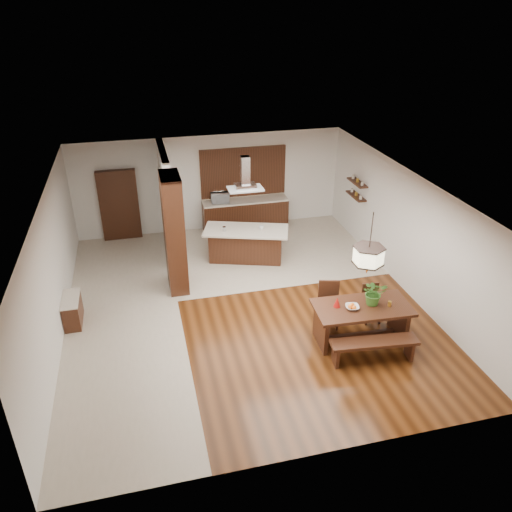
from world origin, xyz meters
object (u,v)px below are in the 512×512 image
object	(u,v)px
dining_table	(361,315)
dining_chair_right	(372,304)
foliage_plant	(374,293)
island_cup	(261,227)
hallway_console	(72,310)
microwave	(220,198)
fruit_bowl	(352,307)
dining_bench	(373,351)
kitchen_island	(246,244)
pendant_lantern	(370,244)
range_hood	(245,173)
dining_chair_left	(329,306)

from	to	relation	value
dining_table	dining_chair_right	xyz separation A→B (m)	(0.53, 0.58, -0.18)
foliage_plant	island_cup	xyz separation A→B (m)	(-1.36, 3.93, -0.13)
hallway_console	microwave	size ratio (longest dim) A/B	1.69
island_cup	foliage_plant	bearing A→B (deg)	-70.87
foliage_plant	fruit_bowl	size ratio (longest dim) A/B	2.00
dining_bench	island_cup	bearing A→B (deg)	103.04
dining_bench	dining_chair_right	distance (m)	1.42
dining_bench	island_cup	xyz separation A→B (m)	(-1.08, 4.67, 0.72)
hallway_console	dining_chair_right	xyz separation A→B (m)	(6.41, -1.50, 0.12)
foliage_plant	kitchen_island	distance (m)	4.46
pendant_lantern	fruit_bowl	size ratio (longest dim) A/B	4.81
pendant_lantern	foliage_plant	bearing A→B (deg)	7.11
fruit_bowl	hallway_console	bearing A→B (deg)	159.52
pendant_lantern	kitchen_island	size ratio (longest dim) A/B	0.54
dining_table	island_cup	world-z (taller)	island_cup
microwave	range_hood	bearing A→B (deg)	-79.76
dining_chair_right	fruit_bowl	bearing A→B (deg)	-137.59
dining_table	hallway_console	bearing A→B (deg)	160.53
foliage_plant	microwave	bearing A→B (deg)	109.15
hallway_console	fruit_bowl	world-z (taller)	fruit_bowl
dining_bench	kitchen_island	bearing A→B (deg)	107.15
hallway_console	pendant_lantern	bearing A→B (deg)	-19.47
dining_bench	dining_chair_right	size ratio (longest dim) A/B	2.01
hallway_console	range_hood	xyz separation A→B (m)	(4.37, 2.00, 2.15)
kitchen_island	range_hood	bearing A→B (deg)	108.41
dining_bench	microwave	size ratio (longest dim) A/B	3.34
dining_bench	range_hood	size ratio (longest dim) A/B	1.93
dining_chair_right	microwave	size ratio (longest dim) A/B	1.66
dining_table	dining_bench	bearing A→B (deg)	-93.08
pendant_lantern	kitchen_island	xyz separation A→B (m)	(-1.52, 4.08, -1.77)
dining_chair_left	island_cup	xyz separation A→B (m)	(-0.66, 3.32, 0.46)
dining_bench	island_cup	distance (m)	4.85
range_hood	kitchen_island	bearing A→B (deg)	-90.00
dining_chair_right	foliage_plant	bearing A→B (deg)	-113.32
foliage_plant	fruit_bowl	distance (m)	0.54
dining_table	island_cup	bearing A→B (deg)	105.81
island_cup	dining_bench	bearing A→B (deg)	-76.96
pendant_lantern	range_hood	xyz separation A→B (m)	(-1.52, 4.08, 0.22)
dining_chair_right	range_hood	xyz separation A→B (m)	(-2.04, 3.50, 2.03)
dining_chair_left	pendant_lantern	distance (m)	1.90
dining_chair_right	island_cup	distance (m)	3.80
hallway_console	dining_chair_left	bearing A→B (deg)	-14.97
dining_table	microwave	xyz separation A→B (m)	(-1.85, 6.06, 0.49)
hallway_console	dining_bench	bearing A→B (deg)	-25.55
pendant_lantern	foliage_plant	size ratio (longest dim) A/B	2.40
dining_chair_right	microwave	xyz separation A→B (m)	(-2.38, 5.48, 0.66)
dining_chair_right	island_cup	xyz separation A→B (m)	(-1.65, 3.38, 0.54)
dining_bench	microwave	xyz separation A→B (m)	(-1.82, 6.78, 0.85)
dining_chair_right	island_cup	bearing A→B (deg)	120.25
kitchen_island	dining_chair_left	bearing A→B (deg)	-54.57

